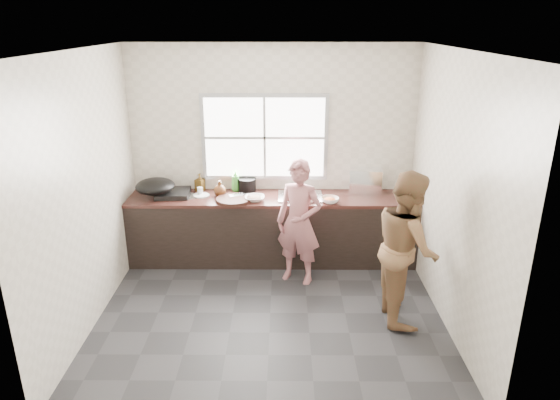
{
  "coord_description": "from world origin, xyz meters",
  "views": [
    {
      "loc": [
        0.13,
        -4.59,
        2.96
      ],
      "look_at": [
        0.1,
        0.65,
        1.05
      ],
      "focal_mm": 32.0,
      "sensor_mm": 36.0,
      "label": 1
    }
  ],
  "objects_px": {
    "cutting_board": "(234,200)",
    "bowl_crabs": "(330,201)",
    "plate_food": "(201,195)",
    "glass_jar": "(200,191)",
    "person_side": "(407,247)",
    "bottle_brown_tall": "(200,183)",
    "pot_lid_left": "(186,196)",
    "bottle_green": "(236,180)",
    "dish_rack": "(365,180)",
    "woman": "(299,226)",
    "bowl_held": "(309,199)",
    "black_pot": "(247,185)",
    "wok": "(155,186)",
    "bottle_brown_short": "(220,189)",
    "pot_lid_right": "(178,190)",
    "burner": "(173,193)",
    "bowl_mince": "(255,198)"
  },
  "relations": [
    {
      "from": "bowl_held",
      "to": "pot_lid_left",
      "type": "distance_m",
      "value": 1.54
    },
    {
      "from": "bottle_green",
      "to": "dish_rack",
      "type": "bearing_deg",
      "value": 0.0
    },
    {
      "from": "cutting_board",
      "to": "plate_food",
      "type": "height_order",
      "value": "cutting_board"
    },
    {
      "from": "plate_food",
      "to": "pot_lid_right",
      "type": "relative_size",
      "value": 0.86
    },
    {
      "from": "bottle_brown_tall",
      "to": "pot_lid_right",
      "type": "distance_m",
      "value": 0.31
    },
    {
      "from": "woman",
      "to": "bowl_held",
      "type": "relative_size",
      "value": 7.45
    },
    {
      "from": "dish_rack",
      "to": "bottle_brown_short",
      "type": "bearing_deg",
      "value": -166.15
    },
    {
      "from": "plate_food",
      "to": "pot_lid_right",
      "type": "xyz_separation_m",
      "value": [
        -0.34,
        0.21,
        -0.0
      ]
    },
    {
      "from": "person_side",
      "to": "woman",
      "type": "bearing_deg",
      "value": 53.39
    },
    {
      "from": "wok",
      "to": "pot_lid_left",
      "type": "bearing_deg",
      "value": 5.11
    },
    {
      "from": "plate_food",
      "to": "wok",
      "type": "bearing_deg",
      "value": -172.99
    },
    {
      "from": "bowl_crabs",
      "to": "bottle_brown_short",
      "type": "relative_size",
      "value": 0.93
    },
    {
      "from": "woman",
      "to": "bottle_green",
      "type": "bearing_deg",
      "value": 158.62
    },
    {
      "from": "glass_jar",
      "to": "wok",
      "type": "distance_m",
      "value": 0.55
    },
    {
      "from": "dish_rack",
      "to": "burner",
      "type": "bearing_deg",
      "value": -167.95
    },
    {
      "from": "bowl_held",
      "to": "bottle_brown_tall",
      "type": "relative_size",
      "value": 0.89
    },
    {
      "from": "bottle_brown_short",
      "to": "glass_jar",
      "type": "height_order",
      "value": "bottle_brown_short"
    },
    {
      "from": "bottle_green",
      "to": "wok",
      "type": "distance_m",
      "value": 1.01
    },
    {
      "from": "person_side",
      "to": "cutting_board",
      "type": "height_order",
      "value": "person_side"
    },
    {
      "from": "glass_jar",
      "to": "person_side",
      "type": "bearing_deg",
      "value": -30.95
    },
    {
      "from": "bottle_brown_tall",
      "to": "bottle_brown_short",
      "type": "xyz_separation_m",
      "value": [
        0.28,
        -0.2,
        -0.01
      ]
    },
    {
      "from": "person_side",
      "to": "pot_lid_left",
      "type": "xyz_separation_m",
      "value": [
        -2.47,
        1.3,
        0.07
      ]
    },
    {
      "from": "pot_lid_left",
      "to": "bottle_brown_short",
      "type": "bearing_deg",
      "value": 5.3
    },
    {
      "from": "cutting_board",
      "to": "bowl_crabs",
      "type": "bearing_deg",
      "value": -1.83
    },
    {
      "from": "bottle_brown_short",
      "to": "bowl_crabs",
      "type": "bearing_deg",
      "value": -9.89
    },
    {
      "from": "glass_jar",
      "to": "dish_rack",
      "type": "relative_size",
      "value": 0.24
    },
    {
      "from": "bowl_crabs",
      "to": "black_pot",
      "type": "relative_size",
      "value": 0.75
    },
    {
      "from": "woman",
      "to": "bottle_brown_tall",
      "type": "bearing_deg",
      "value": 171.21
    },
    {
      "from": "person_side",
      "to": "pot_lid_left",
      "type": "bearing_deg",
      "value": 61.04
    },
    {
      "from": "bottle_brown_short",
      "to": "dish_rack",
      "type": "height_order",
      "value": "dish_rack"
    },
    {
      "from": "bottle_green",
      "to": "bottle_brown_short",
      "type": "height_order",
      "value": "bottle_green"
    },
    {
      "from": "cutting_board",
      "to": "bottle_brown_short",
      "type": "bearing_deg",
      "value": 133.2
    },
    {
      "from": "black_pot",
      "to": "bottle_green",
      "type": "bearing_deg",
      "value": 180.0
    },
    {
      "from": "bowl_held",
      "to": "bottle_brown_tall",
      "type": "xyz_separation_m",
      "value": [
        -1.39,
        0.4,
        0.08
      ]
    },
    {
      "from": "plate_food",
      "to": "black_pot",
      "type": "bearing_deg",
      "value": 20.12
    },
    {
      "from": "glass_jar",
      "to": "bottle_green",
      "type": "bearing_deg",
      "value": 20.02
    },
    {
      "from": "black_pot",
      "to": "burner",
      "type": "bearing_deg",
      "value": -168.35
    },
    {
      "from": "black_pot",
      "to": "plate_food",
      "type": "bearing_deg",
      "value": -159.88
    },
    {
      "from": "person_side",
      "to": "bowl_mince",
      "type": "distance_m",
      "value": 1.98
    },
    {
      "from": "person_side",
      "to": "bowl_crabs",
      "type": "bearing_deg",
      "value": 30.6
    },
    {
      "from": "bowl_held",
      "to": "bottle_brown_tall",
      "type": "bearing_deg",
      "value": 164.1
    },
    {
      "from": "plate_food",
      "to": "bottle_brown_short",
      "type": "xyz_separation_m",
      "value": [
        0.24,
        0.0,
        0.08
      ]
    },
    {
      "from": "cutting_board",
      "to": "pot_lid_right",
      "type": "relative_size",
      "value": 1.8
    },
    {
      "from": "black_pot",
      "to": "plate_food",
      "type": "xyz_separation_m",
      "value": [
        -0.56,
        -0.21,
        -0.07
      ]
    },
    {
      "from": "woman",
      "to": "bowl_held",
      "type": "distance_m",
      "value": 0.45
    },
    {
      "from": "bottle_brown_tall",
      "to": "pot_lid_left",
      "type": "bearing_deg",
      "value": -119.88
    },
    {
      "from": "person_side",
      "to": "plate_food",
      "type": "xyz_separation_m",
      "value": [
        -2.28,
        1.33,
        0.07
      ]
    },
    {
      "from": "bottle_brown_tall",
      "to": "glass_jar",
      "type": "relative_size",
      "value": 2.14
    },
    {
      "from": "bowl_held",
      "to": "black_pot",
      "type": "height_order",
      "value": "black_pot"
    },
    {
      "from": "plate_food",
      "to": "glass_jar",
      "type": "xyz_separation_m",
      "value": [
        -0.02,
        0.05,
        0.04
      ]
    }
  ]
}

